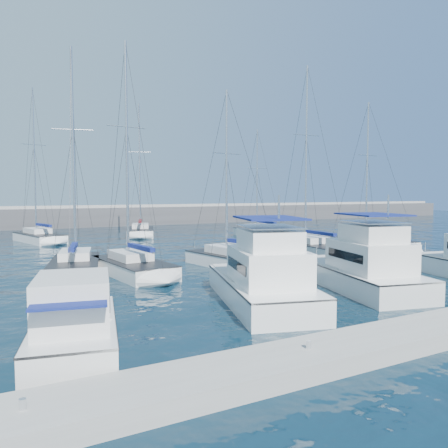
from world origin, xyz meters
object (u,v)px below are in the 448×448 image
sailboat_mid_b (133,267)px  sailboat_mid_d (310,247)px  sailboat_back_b (140,232)px  sailboat_back_c (260,233)px  motor_yacht_port_outer (74,330)px  motor_yacht_port_inner (263,282)px  sailboat_mid_a (75,266)px  sailboat_mid_c (233,260)px  motor_yacht_stbd_inner (362,269)px  sailboat_mid_e (372,243)px  sailboat_back_a (39,237)px

sailboat_mid_b → sailboat_mid_d: (17.00, 2.57, 0.00)m
sailboat_back_b → sailboat_back_c: (12.41, -8.68, -0.05)m
motor_yacht_port_outer → motor_yacht_port_inner: motor_yacht_port_inner is taller
sailboat_mid_a → sailboat_mid_c: (10.57, -2.86, -0.03)m
motor_yacht_port_outer → sailboat_mid_a: 15.89m
motor_yacht_stbd_inner → sailboat_mid_e: size_ratio=0.69×
sailboat_mid_a → sailboat_back_b: (11.81, 23.30, 0.02)m
sailboat_mid_a → sailboat_back_a: (-0.22, 21.79, 0.02)m
sailboat_back_a → sailboat_back_b: 12.13m
sailboat_back_c → motor_yacht_port_inner: bearing=-119.1°
motor_yacht_port_inner → sailboat_back_b: (5.23, 36.15, -0.58)m
sailboat_back_a → motor_yacht_port_outer: bearing=-108.6°
sailboat_mid_c → sailboat_mid_b: bearing=164.9°
sailboat_back_b → sailboat_mid_b: bearing=-90.2°
motor_yacht_port_outer → sailboat_back_a: 37.54m
sailboat_mid_d → sailboat_mid_e: sailboat_mid_d is taller
motor_yacht_port_outer → sailboat_mid_e: size_ratio=0.46×
motor_yacht_stbd_inner → sailboat_back_b: bearing=106.2°
sailboat_mid_d → sailboat_mid_c: bearing=-158.0°
sailboat_mid_e → sailboat_back_c: 14.84m
motor_yacht_port_outer → sailboat_mid_a: size_ratio=0.43×
motor_yacht_port_outer → sailboat_back_b: (14.43, 38.97, -0.39)m
sailboat_mid_b → sailboat_back_c: sailboat_mid_b is taller
sailboat_mid_a → sailboat_mid_b: (3.28, -2.24, 0.00)m
motor_yacht_stbd_inner → sailboat_mid_d: (6.99, 12.96, -0.59)m
motor_yacht_port_inner → sailboat_mid_d: (13.71, 13.18, -0.59)m
motor_yacht_port_outer → sailboat_back_c: bearing=60.9°
sailboat_mid_b → sailboat_back_a: size_ratio=0.90×
motor_yacht_port_outer → motor_yacht_port_inner: (9.19, 2.81, 0.19)m
sailboat_mid_e → sailboat_back_c: bearing=100.3°
motor_yacht_port_outer → motor_yacht_stbd_inner: bearing=23.2°
sailboat_mid_a → sailboat_back_b: bearing=76.4°
motor_yacht_stbd_inner → sailboat_mid_c: (-2.73, 9.78, -0.63)m
sailboat_mid_b → motor_yacht_port_inner: bearing=-79.5°
sailboat_mid_d → sailboat_back_a: bearing=137.5°
motor_yacht_port_outer → sailboat_mid_e: 34.39m
sailboat_back_b → motor_yacht_stbd_inner: bearing=-69.4°
sailboat_mid_b → sailboat_mid_d: bearing=1.8°
sailboat_back_c → sailboat_mid_d: bearing=-101.7°
sailboat_mid_d → sailboat_mid_e: 7.59m
motor_yacht_port_outer → sailboat_mid_c: sailboat_mid_c is taller
sailboat_mid_d → sailboat_back_b: size_ratio=1.00×
sailboat_mid_a → sailboat_back_b: 26.12m
motor_yacht_stbd_inner → sailboat_mid_e: (14.58, 12.88, -0.62)m
sailboat_back_a → sailboat_back_b: bearing=-7.8°
motor_yacht_stbd_inner → sailboat_mid_b: size_ratio=0.64×
sailboat_mid_d → sailboat_back_b: 24.49m
motor_yacht_port_outer → sailboat_mid_e: sailboat_mid_e is taller
sailboat_back_a → sailboat_back_b: size_ratio=1.01×
sailboat_mid_c → sailboat_back_c: (13.65, 17.48, -0.00)m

